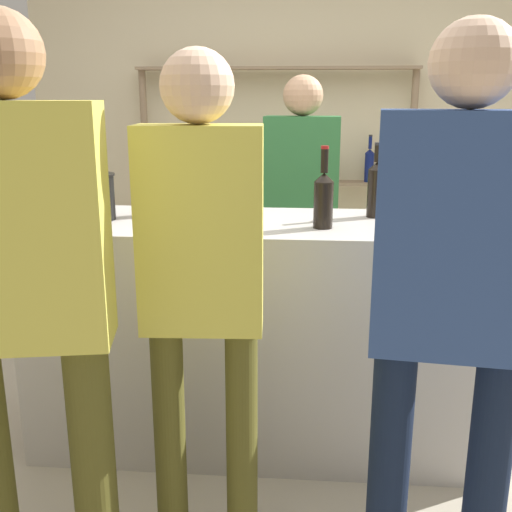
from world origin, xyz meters
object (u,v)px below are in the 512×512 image
object	(u,v)px
counter_bottle_0	(150,187)
ice_bucket	(91,197)
counter_bottle_1	(323,198)
counter_bottle_2	(376,188)
customer_right	(454,289)
customer_left	(23,284)
server_behind_counter	(301,199)
wine_glass	(190,189)
customer_center	(202,271)

from	to	relation	value
counter_bottle_0	ice_bucket	bearing A→B (deg)	-155.21
counter_bottle_1	counter_bottle_2	bearing A→B (deg)	46.46
counter_bottle_0	customer_right	xyz separation A→B (m)	(1.12, -0.99, -0.13)
counter_bottle_2	customer_left	distance (m)	1.58
server_behind_counter	wine_glass	bearing A→B (deg)	-34.94
counter_bottle_0	counter_bottle_1	world-z (taller)	counter_bottle_0
customer_right	server_behind_counter	xyz separation A→B (m)	(-0.45, 1.76, -0.04)
customer_right	ice_bucket	bearing A→B (deg)	63.76
counter_bottle_0	counter_bottle_2	xyz separation A→B (m)	(1.01, 0.05, 0.00)
customer_right	customer_left	distance (m)	1.23
counter_bottle_0	server_behind_counter	xyz separation A→B (m)	(0.67, 0.77, -0.18)
counter_bottle_0	customer_center	distance (m)	0.90
wine_glass	customer_left	xyz separation A→B (m)	(-0.27, -1.16, -0.10)
server_behind_counter	customer_left	bearing A→B (deg)	-20.59
customer_right	counter_bottle_2	bearing A→B (deg)	12.72
ice_bucket	customer_center	distance (m)	0.93
ice_bucket	server_behind_counter	bearing A→B (deg)	43.95
customer_left	server_behind_counter	bearing A→B (deg)	-33.62
counter_bottle_0	customer_center	world-z (taller)	customer_center
wine_glass	customer_left	distance (m)	1.20
ice_bucket	customer_left	xyz separation A→B (m)	(0.13, -0.95, -0.09)
customer_center	ice_bucket	bearing A→B (deg)	37.81
wine_glass	customer_left	size ratio (longest dim) A/B	0.08
counter_bottle_2	customer_left	size ratio (longest dim) A/B	0.18
customer_left	counter_bottle_1	bearing A→B (deg)	-56.07
ice_bucket	customer_left	bearing A→B (deg)	-82.26
wine_glass	counter_bottle_1	bearing A→B (deg)	-26.26
ice_bucket	server_behind_counter	distance (m)	1.27
ice_bucket	customer_center	size ratio (longest dim) A/B	0.12
counter_bottle_1	customer_center	size ratio (longest dim) A/B	0.20
server_behind_counter	customer_right	bearing A→B (deg)	16.75
counter_bottle_1	ice_bucket	bearing A→B (deg)	174.83
counter_bottle_1	customer_right	size ratio (longest dim) A/B	0.19
customer_left	counter_bottle_2	bearing A→B (deg)	-55.62
wine_glass	customer_center	world-z (taller)	customer_center
counter_bottle_2	server_behind_counter	xyz separation A→B (m)	(-0.34, 0.72, -0.18)
counter_bottle_2	ice_bucket	size ratio (longest dim) A/B	1.57
counter_bottle_0	counter_bottle_2	distance (m)	1.01
counter_bottle_1	server_behind_counter	world-z (taller)	server_behind_counter
counter_bottle_0	customer_left	size ratio (longest dim) A/B	0.19
wine_glass	customer_center	distance (m)	0.94
counter_bottle_2	ice_bucket	xyz separation A→B (m)	(-1.25, -0.16, -0.03)
ice_bucket	customer_right	xyz separation A→B (m)	(1.36, -0.88, -0.10)
wine_glass	ice_bucket	size ratio (longest dim) A/B	0.69
customer_right	customer_center	xyz separation A→B (m)	(-0.75, 0.18, -0.01)
counter_bottle_0	customer_right	distance (m)	1.50
counter_bottle_0	customer_center	bearing A→B (deg)	-65.53
counter_bottle_2	server_behind_counter	distance (m)	0.81
counter_bottle_0	wine_glass	size ratio (longest dim) A/B	2.35
counter_bottle_1	counter_bottle_2	distance (m)	0.35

